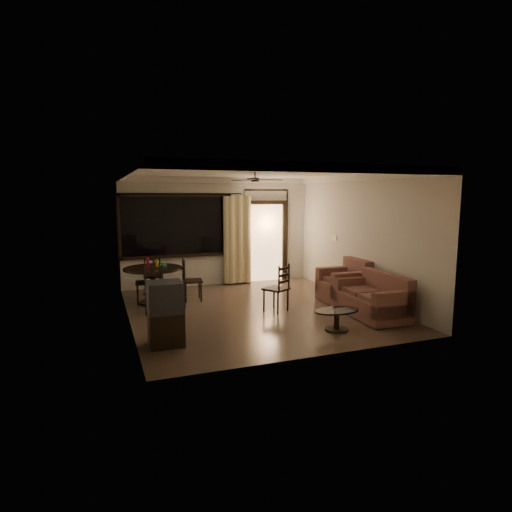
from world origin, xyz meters
name	(u,v)px	position (x,y,z in m)	size (l,w,h in m)	color
ground	(255,309)	(0.00, 0.00, 0.00)	(5.50, 5.50, 0.00)	#7F6651
room_shell	(252,216)	(0.59, 1.77, 1.83)	(5.50, 6.70, 5.50)	beige
dining_table	(153,275)	(-1.89, 1.30, 0.62)	(1.26, 1.26, 1.01)	black
dining_chair_west	(146,290)	(-2.04, 1.38, 0.28)	(0.46, 0.46, 0.95)	black
dining_chair_east	(192,288)	(-1.06, 1.21, 0.28)	(0.46, 0.46, 0.95)	black
dining_chair_south	(155,298)	(-1.98, 0.44, 0.31)	(0.46, 0.51, 0.95)	black
dining_chair_north	(153,283)	(-1.81, 2.08, 0.28)	(0.46, 0.46, 0.95)	black
tv_cabinet	(166,314)	(-2.05, -1.49, 0.51)	(0.55, 0.49, 1.02)	black
sofa	(374,300)	(2.00, -1.29, 0.33)	(0.90, 1.59, 0.83)	#4D2523
armchair	(345,285)	(2.11, -0.08, 0.38)	(0.96, 0.96, 0.92)	#4D2523
coffee_table	(337,317)	(0.86, -1.78, 0.24)	(0.83, 0.50, 0.37)	black
side_chair	(276,297)	(0.37, -0.26, 0.29)	(0.59, 0.59, 0.97)	black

